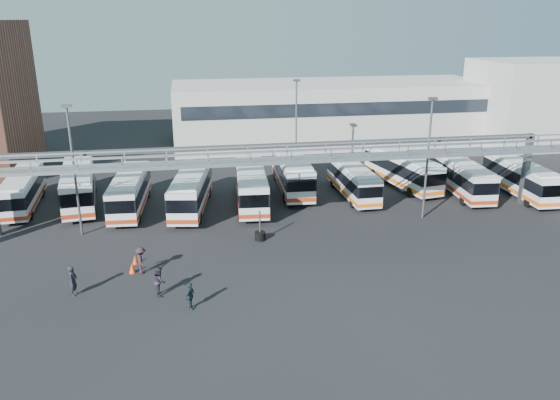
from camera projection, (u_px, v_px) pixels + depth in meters
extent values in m
plane|color=black|center=(302.00, 262.00, 38.05)|extent=(140.00, 140.00, 0.00)
cube|color=#979A9F|center=(289.00, 160.00, 40.79)|extent=(50.00, 1.80, 0.22)
cube|color=#979A9F|center=(291.00, 150.00, 39.69)|extent=(50.00, 0.10, 0.10)
cube|color=#979A9F|center=(287.00, 145.00, 41.28)|extent=(50.00, 0.10, 0.10)
cube|color=#4C4F54|center=(280.00, 146.00, 44.46)|extent=(45.00, 0.50, 0.35)
cube|color=#9E9E99|center=(330.00, 112.00, 74.24)|extent=(42.00, 14.00, 8.00)
cube|color=#B2B2AD|center=(532.00, 103.00, 72.40)|extent=(14.00, 12.00, 11.00)
cylinder|color=#4C4F54|center=(75.00, 173.00, 41.33)|extent=(0.18, 0.18, 10.00)
cube|color=#4C4F54|center=(66.00, 106.00, 39.71)|extent=(0.70, 0.35, 0.22)
cylinder|color=#4C4F54|center=(427.00, 161.00, 44.96)|extent=(0.18, 0.18, 10.00)
cube|color=#4C4F54|center=(433.00, 99.00, 43.35)|extent=(0.70, 0.35, 0.22)
cylinder|color=#4C4F54|center=(296.00, 129.00, 57.67)|extent=(0.18, 0.18, 10.00)
cube|color=#4C4F54|center=(297.00, 80.00, 56.05)|extent=(0.70, 0.35, 0.22)
cube|color=silver|center=(22.00, 191.00, 48.32)|extent=(3.03, 10.21, 2.52)
cube|color=black|center=(22.00, 187.00, 48.22)|extent=(3.10, 10.27, 1.01)
cube|color=#9C2D13|center=(24.00, 200.00, 48.60)|extent=(3.08, 10.26, 0.32)
cube|color=silver|center=(20.00, 176.00, 47.89)|extent=(2.73, 9.19, 0.15)
cylinder|color=black|center=(4.00, 216.00, 45.50)|extent=(0.34, 0.93, 0.91)
cylinder|color=black|center=(30.00, 214.00, 45.98)|extent=(0.34, 0.93, 0.91)
cylinder|color=black|center=(19.00, 194.00, 51.42)|extent=(0.34, 0.93, 0.91)
cylinder|color=black|center=(42.00, 192.00, 51.90)|extent=(0.34, 0.93, 0.91)
cube|color=silver|center=(79.00, 185.00, 49.18)|extent=(4.13, 11.64, 2.85)
cube|color=black|center=(78.00, 181.00, 49.07)|extent=(4.20, 11.71, 1.14)
cube|color=#9C2D13|center=(80.00, 196.00, 49.50)|extent=(4.19, 11.70, 0.36)
cube|color=silver|center=(77.00, 169.00, 48.70)|extent=(3.72, 10.48, 0.17)
cylinder|color=black|center=(65.00, 214.00, 45.98)|extent=(0.45, 1.07, 1.04)
cylinder|color=black|center=(94.00, 211.00, 46.66)|extent=(0.45, 1.07, 1.04)
cylinder|color=black|center=(69.00, 189.00, 52.56)|extent=(0.45, 1.07, 1.04)
cylinder|color=black|center=(94.00, 187.00, 53.25)|extent=(0.45, 1.07, 1.04)
cube|color=silver|center=(130.00, 191.00, 47.91)|extent=(3.00, 10.70, 2.65)
cube|color=black|center=(130.00, 188.00, 47.81)|extent=(3.07, 10.77, 1.06)
cube|color=#9C2D13|center=(131.00, 201.00, 48.21)|extent=(3.06, 10.76, 0.34)
cube|color=silver|center=(128.00, 176.00, 47.47)|extent=(2.70, 9.63, 0.15)
cylinder|color=black|center=(112.00, 218.00, 45.01)|extent=(0.34, 0.98, 0.96)
cylinder|color=black|center=(139.00, 217.00, 45.25)|extent=(0.34, 0.98, 0.96)
cylinder|color=black|center=(124.00, 193.00, 51.39)|extent=(0.34, 0.98, 0.96)
cylinder|color=black|center=(148.00, 193.00, 51.63)|extent=(0.34, 0.98, 0.96)
cube|color=silver|center=(191.00, 190.00, 48.03)|extent=(4.16, 11.13, 2.72)
cube|color=black|center=(191.00, 186.00, 47.93)|extent=(4.23, 11.19, 1.09)
cube|color=#9C2D13|center=(192.00, 200.00, 48.33)|extent=(4.22, 11.18, 0.35)
cube|color=silver|center=(190.00, 174.00, 47.57)|extent=(3.74, 10.01, 0.16)
cylinder|color=black|center=(173.00, 218.00, 45.13)|extent=(0.45, 1.02, 0.99)
cylinder|color=black|center=(200.00, 218.00, 45.16)|extent=(0.45, 1.02, 0.99)
cylinder|color=black|center=(185.00, 192.00, 51.73)|extent=(0.45, 1.02, 0.99)
cylinder|color=black|center=(209.00, 192.00, 51.76)|extent=(0.45, 1.02, 0.99)
cube|color=silver|center=(251.00, 185.00, 49.24)|extent=(3.33, 11.17, 2.75)
cube|color=black|center=(251.00, 182.00, 49.14)|extent=(3.39, 11.23, 1.10)
cube|color=#9C2D13|center=(251.00, 196.00, 49.55)|extent=(3.38, 11.22, 0.35)
cube|color=silver|center=(251.00, 170.00, 48.78)|extent=(2.99, 10.05, 0.16)
cylinder|color=black|center=(240.00, 213.00, 46.23)|extent=(0.37, 1.02, 1.00)
cylinder|color=black|center=(267.00, 212.00, 46.44)|extent=(0.37, 1.02, 1.00)
cylinder|color=black|center=(238.00, 188.00, 52.88)|extent=(0.37, 1.02, 1.00)
cylinder|color=black|center=(261.00, 188.00, 53.09)|extent=(0.37, 1.02, 1.00)
cube|color=silver|center=(292.00, 172.00, 53.32)|extent=(3.16, 11.65, 2.88)
cube|color=black|center=(292.00, 168.00, 53.21)|extent=(3.22, 11.71, 1.15)
cube|color=#9C2D13|center=(292.00, 182.00, 53.64)|extent=(3.21, 11.70, 0.37)
cube|color=silver|center=(292.00, 157.00, 52.83)|extent=(2.84, 10.48, 0.17)
cylinder|color=black|center=(285.00, 197.00, 50.14)|extent=(0.36, 1.06, 1.05)
cylinder|color=black|center=(311.00, 196.00, 50.43)|extent=(0.36, 1.06, 1.05)
cylinder|color=black|center=(276.00, 175.00, 57.09)|extent=(0.36, 1.06, 1.05)
cylinder|color=black|center=(298.00, 175.00, 57.37)|extent=(0.36, 1.06, 1.05)
cube|color=silver|center=(353.00, 180.00, 51.59)|extent=(2.39, 9.99, 2.49)
cube|color=black|center=(353.00, 177.00, 51.49)|extent=(2.45, 10.05, 1.00)
cube|color=orange|center=(352.00, 189.00, 51.87)|extent=(2.44, 10.04, 0.32)
cube|color=silver|center=(353.00, 166.00, 51.17)|extent=(2.15, 8.99, 0.14)
cylinder|color=black|center=(352.00, 203.00, 48.82)|extent=(0.28, 0.91, 0.91)
cylinder|color=black|center=(374.00, 202.00, 49.17)|extent=(0.28, 0.91, 0.91)
cylinder|color=black|center=(333.00, 183.00, 54.76)|extent=(0.28, 0.91, 0.91)
cylinder|color=black|center=(352.00, 182.00, 55.11)|extent=(0.28, 0.91, 0.91)
cube|color=silver|center=(402.00, 169.00, 54.68)|extent=(4.34, 11.21, 2.74)
cube|color=black|center=(402.00, 166.00, 54.58)|extent=(4.41, 11.28, 1.09)
cube|color=orange|center=(401.00, 178.00, 54.99)|extent=(4.40, 11.27, 0.35)
cube|color=silver|center=(403.00, 155.00, 54.22)|extent=(3.91, 10.09, 0.16)
cylinder|color=black|center=(411.00, 193.00, 51.61)|extent=(0.47, 1.03, 0.99)
cylinder|color=black|center=(431.00, 190.00, 52.34)|extent=(0.47, 1.03, 0.99)
cylinder|color=black|center=(374.00, 174.00, 57.86)|extent=(0.47, 1.03, 0.99)
cylinder|color=black|center=(393.00, 172.00, 58.58)|extent=(0.47, 1.03, 0.99)
cube|color=silver|center=(461.00, 176.00, 52.42)|extent=(3.22, 10.75, 2.65)
cube|color=black|center=(461.00, 173.00, 52.32)|extent=(3.28, 10.82, 1.06)
cube|color=#9C2D13|center=(460.00, 185.00, 52.72)|extent=(3.27, 10.81, 0.34)
cube|color=silver|center=(462.00, 162.00, 51.98)|extent=(2.89, 9.68, 0.15)
cylinder|color=black|center=(463.00, 200.00, 49.52)|extent=(0.36, 0.98, 0.96)
cylinder|color=black|center=(486.00, 199.00, 49.72)|extent=(0.36, 0.98, 0.96)
cylinder|color=black|center=(436.00, 179.00, 55.93)|extent=(0.36, 0.98, 0.96)
cylinder|color=black|center=(456.00, 179.00, 56.13)|extent=(0.36, 0.98, 0.96)
cube|color=silver|center=(521.00, 178.00, 51.88)|extent=(2.92, 10.61, 2.63)
cube|color=black|center=(521.00, 175.00, 51.78)|extent=(2.99, 10.67, 1.05)
cube|color=orange|center=(520.00, 187.00, 52.17)|extent=(2.98, 10.66, 0.33)
cube|color=silver|center=(523.00, 164.00, 51.44)|extent=(2.63, 9.55, 0.15)
cylinder|color=black|center=(528.00, 202.00, 48.99)|extent=(0.34, 0.97, 0.95)
cylinder|color=black|center=(550.00, 201.00, 49.24)|extent=(0.34, 0.97, 0.95)
cylinder|color=black|center=(492.00, 181.00, 55.32)|extent=(0.34, 0.97, 0.95)
cylinder|color=black|center=(511.00, 180.00, 55.57)|extent=(0.34, 0.97, 0.95)
imported|color=black|center=(73.00, 281.00, 33.27)|extent=(0.60, 0.79, 1.93)
imported|color=#25212E|center=(160.00, 281.00, 33.33)|extent=(0.74, 0.92, 1.84)
imported|color=black|center=(141.00, 260.00, 36.14)|extent=(0.93, 1.32, 1.86)
imported|color=#1C2B33|center=(190.00, 296.00, 31.72)|extent=(0.81, 1.05, 1.66)
cone|color=#E73B0C|center=(135.00, 259.00, 37.75)|extent=(0.51, 0.51, 0.62)
cone|color=#E73B0C|center=(132.00, 268.00, 36.37)|extent=(0.50, 0.50, 0.70)
cylinder|color=black|center=(260.00, 239.00, 41.84)|extent=(0.83, 0.83, 0.20)
cylinder|color=black|center=(260.00, 236.00, 41.77)|extent=(0.83, 0.83, 0.20)
cylinder|color=black|center=(260.00, 233.00, 41.70)|extent=(0.83, 0.83, 0.20)
cylinder|color=#4C4F54|center=(260.00, 226.00, 41.50)|extent=(0.12, 0.12, 2.38)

